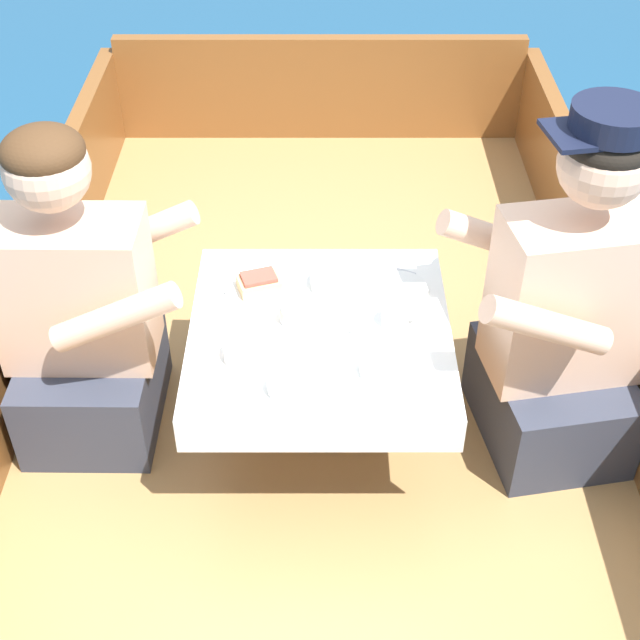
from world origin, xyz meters
name	(u,v)px	position (x,y,z in m)	size (l,w,h in m)	color
ground_plane	(320,477)	(0.00, 0.00, 0.00)	(60.00, 60.00, 0.00)	navy
boat_deck	(320,450)	(0.00, 0.00, 0.13)	(1.85, 3.59, 0.26)	#A87F4C
gunwale_port	(2,372)	(-0.90, 0.00, 0.45)	(0.06, 3.59, 0.39)	brown
gunwale_starboard	(639,373)	(0.90, 0.00, 0.45)	(0.06, 3.59, 0.39)	brown
bow_coaming	(321,88)	(0.00, 1.77, 0.48)	(1.73, 0.06, 0.45)	brown
cockpit_table	(320,338)	(0.00, -0.04, 0.61)	(0.69, 0.70, 0.40)	#B2B2B7
person_port	(82,316)	(-0.64, 0.02, 0.64)	(0.53, 0.44, 0.94)	#333847
person_starboard	(566,320)	(0.64, -0.04, 0.68)	(0.57, 0.52, 1.03)	#333847
plate_sandwich	(260,291)	(-0.17, 0.11, 0.66)	(0.19, 0.19, 0.01)	white
plate_bread	(400,289)	(0.22, 0.12, 0.66)	(0.15, 0.15, 0.01)	white
sandwich	(259,283)	(-0.17, 0.11, 0.69)	(0.13, 0.11, 0.05)	#E0BC7F
bowl_port_near	(382,365)	(0.15, -0.21, 0.68)	(0.11, 0.11, 0.04)	white
bowl_starboard_near	(335,280)	(0.04, 0.13, 0.68)	(0.13, 0.13, 0.04)	white
bowl_center_far	(248,350)	(-0.18, -0.16, 0.68)	(0.13, 0.13, 0.04)	white
bowl_port_far	(292,382)	(-0.07, -0.28, 0.68)	(0.12, 0.12, 0.04)	white
coffee_cup_port	(332,326)	(0.03, -0.08, 0.69)	(0.10, 0.07, 0.06)	white
coffee_cup_starboard	(396,316)	(0.20, -0.03, 0.68)	(0.10, 0.07, 0.06)	white
tin_can	(292,313)	(-0.07, -0.02, 0.68)	(0.07, 0.07, 0.05)	silver
utensil_spoon_starboard	(382,339)	(0.16, -0.09, 0.66)	(0.16, 0.08, 0.01)	silver
utensil_knife_port	(365,298)	(0.12, 0.08, 0.66)	(0.03, 0.17, 0.00)	silver
utensil_knife_starboard	(388,267)	(0.19, 0.22, 0.66)	(0.16, 0.09, 0.00)	silver
utensil_fork_starboard	(318,401)	(0.00, -0.32, 0.66)	(0.17, 0.02, 0.00)	silver
utensil_spoon_port	(220,301)	(-0.27, 0.06, 0.66)	(0.04, 0.17, 0.01)	silver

